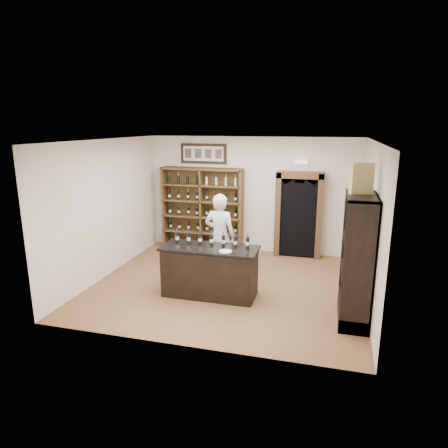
{
  "coord_description": "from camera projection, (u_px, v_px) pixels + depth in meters",
  "views": [
    {
      "loc": [
        1.99,
        -7.63,
        3.32
      ],
      "look_at": [
        -0.15,
        0.3,
        1.24
      ],
      "focal_mm": 32.0,
      "sensor_mm": 36.0,
      "label": 1
    }
  ],
  "objects": [
    {
      "name": "floor",
      "position": [
        227.0,
        285.0,
        8.46
      ],
      "size": [
        5.5,
        5.5,
        0.0
      ],
      "primitive_type": "plane",
      "color": "brown",
      "rests_on": "ground"
    },
    {
      "name": "ceiling",
      "position": [
        228.0,
        140.0,
        7.73
      ],
      "size": [
        5.5,
        5.5,
        0.0
      ],
      "primitive_type": "plane",
      "rotation": [
        3.14,
        0.0,
        0.0
      ],
      "color": "white",
      "rests_on": "wall_back"
    },
    {
      "name": "wall_back",
      "position": [
        252.0,
        195.0,
        10.43
      ],
      "size": [
        5.5,
        0.04,
        3.0
      ],
      "primitive_type": "cube",
      "color": "white",
      "rests_on": "ground"
    },
    {
      "name": "wall_left",
      "position": [
        107.0,
        208.0,
        8.79
      ],
      "size": [
        0.04,
        5.0,
        3.0
      ],
      "primitive_type": "cube",
      "color": "white",
      "rests_on": "ground"
    },
    {
      "name": "wall_right",
      "position": [
        371.0,
        224.0,
        7.4
      ],
      "size": [
        0.04,
        5.0,
        3.0
      ],
      "primitive_type": "cube",
      "color": "white",
      "rests_on": "ground"
    },
    {
      "name": "wine_shelf",
      "position": [
        203.0,
        209.0,
        10.7
      ],
      "size": [
        2.2,
        0.38,
        2.2
      ],
      "color": "brown",
      "rests_on": "ground"
    },
    {
      "name": "framed_picture",
      "position": [
        204.0,
        154.0,
        10.48
      ],
      "size": [
        1.25,
        0.04,
        0.52
      ],
      "primitive_type": "cube",
      "color": "black",
      "rests_on": "wall_back"
    },
    {
      "name": "arched_doorway",
      "position": [
        299.0,
        213.0,
        10.05
      ],
      "size": [
        1.17,
        0.35,
        2.17
      ],
      "color": "black",
      "rests_on": "ground"
    },
    {
      "name": "emergency_light",
      "position": [
        301.0,
        162.0,
        9.82
      ],
      "size": [
        0.3,
        0.1,
        0.1
      ],
      "primitive_type": "cube",
      "color": "white",
      "rests_on": "wall_back"
    },
    {
      "name": "tasting_counter",
      "position": [
        210.0,
        272.0,
        7.83
      ],
      "size": [
        1.88,
        0.78,
        1.0
      ],
      "color": "black",
      "rests_on": "ground"
    },
    {
      "name": "counter_bottle_0",
      "position": [
        177.0,
        237.0,
        7.99
      ],
      "size": [
        0.07,
        0.07,
        0.3
      ],
      "color": "black",
      "rests_on": "tasting_counter"
    },
    {
      "name": "counter_bottle_1",
      "position": [
        189.0,
        238.0,
        7.93
      ],
      "size": [
        0.07,
        0.07,
        0.3
      ],
      "color": "black",
      "rests_on": "tasting_counter"
    },
    {
      "name": "counter_bottle_2",
      "position": [
        200.0,
        239.0,
        7.87
      ],
      "size": [
        0.07,
        0.07,
        0.3
      ],
      "color": "black",
      "rests_on": "tasting_counter"
    },
    {
      "name": "counter_bottle_3",
      "position": [
        212.0,
        240.0,
        7.81
      ],
      "size": [
        0.07,
        0.07,
        0.3
      ],
      "color": "black",
      "rests_on": "tasting_counter"
    },
    {
      "name": "counter_bottle_4",
      "position": [
        223.0,
        241.0,
        7.75
      ],
      "size": [
        0.07,
        0.07,
        0.3
      ],
      "color": "black",
      "rests_on": "tasting_counter"
    },
    {
      "name": "counter_bottle_5",
      "position": [
        235.0,
        242.0,
        7.69
      ],
      "size": [
        0.07,
        0.07,
        0.3
      ],
      "color": "black",
      "rests_on": "tasting_counter"
    },
    {
      "name": "counter_bottle_6",
      "position": [
        248.0,
        243.0,
        7.63
      ],
      "size": [
        0.07,
        0.07,
        0.3
      ],
      "color": "black",
      "rests_on": "tasting_counter"
    },
    {
      "name": "side_cabinet",
      "position": [
        357.0,
        278.0,
        6.8
      ],
      "size": [
        0.48,
        1.2,
        2.2
      ],
      "color": "black",
      "rests_on": "ground"
    },
    {
      "name": "shopkeeper",
      "position": [
        220.0,
        236.0,
        8.7
      ],
      "size": [
        0.7,
        0.48,
        1.87
      ],
      "primitive_type": "imported",
      "rotation": [
        0.0,
        0.0,
        3.09
      ],
      "color": "silver",
      "rests_on": "ground"
    },
    {
      "name": "plate",
      "position": [
        225.0,
        251.0,
        7.41
      ],
      "size": [
        0.24,
        0.24,
        0.02
      ],
      "primitive_type": "cylinder",
      "color": "silver",
      "rests_on": "tasting_counter"
    },
    {
      "name": "wine_crate",
      "position": [
        362.0,
        179.0,
        6.47
      ],
      "size": [
        0.38,
        0.25,
        0.5
      ],
      "primitive_type": "cube",
      "rotation": [
        0.0,
        0.0,
        0.31
      ],
      "color": "tan",
      "rests_on": "side_cabinet"
    }
  ]
}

